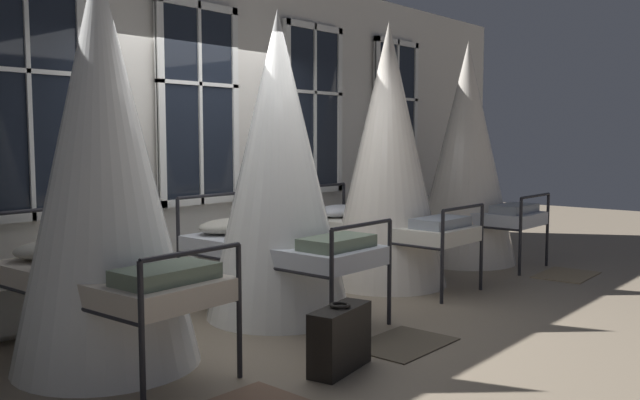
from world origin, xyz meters
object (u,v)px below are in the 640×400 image
(cot_third, at_px, (278,170))
(suitcase_dark, at_px, (340,338))
(cot_fourth, at_px, (388,159))
(cot_fifth, at_px, (466,156))
(cot_second, at_px, (102,171))

(cot_third, height_order, suitcase_dark, cot_third)
(cot_fourth, height_order, cot_fifth, cot_fourth)
(cot_second, height_order, suitcase_dark, cot_second)
(cot_second, relative_size, cot_third, 1.04)
(cot_fifth, bearing_deg, cot_third, 90.73)
(cot_third, distance_m, cot_fourth, 1.72)
(cot_third, bearing_deg, cot_second, 89.35)
(cot_third, xyz_separation_m, cot_fourth, (1.72, 0.01, 0.05))
(cot_second, xyz_separation_m, cot_fourth, (3.45, -0.01, -0.00))
(cot_second, xyz_separation_m, cot_third, (1.73, -0.02, -0.06))
(cot_third, height_order, cot_fourth, cot_fourth)
(cot_second, xyz_separation_m, cot_fifth, (5.19, -0.02, -0.02))
(cot_fifth, bearing_deg, cot_second, 90.45)
(cot_second, distance_m, cot_fifth, 5.19)
(cot_fifth, height_order, suitcase_dark, cot_fifth)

